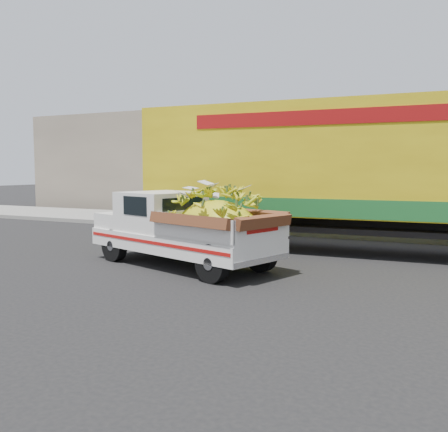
% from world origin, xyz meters
% --- Properties ---
extents(ground, '(100.00, 100.00, 0.00)m').
position_xyz_m(ground, '(0.00, 0.00, 0.00)').
color(ground, black).
rests_on(ground, ground).
extents(curb, '(60.00, 0.25, 0.15)m').
position_xyz_m(curb, '(0.00, 6.31, 0.07)').
color(curb, gray).
rests_on(curb, ground).
extents(sidewalk, '(60.00, 4.00, 0.14)m').
position_xyz_m(sidewalk, '(0.00, 8.41, 0.07)').
color(sidewalk, gray).
rests_on(sidewalk, ground).
extents(building_left, '(18.00, 6.00, 5.00)m').
position_xyz_m(building_left, '(-8.00, 14.31, 2.50)').
color(building_left, gray).
rests_on(building_left, ground).
extents(pickup_truck, '(4.91, 3.02, 1.62)m').
position_xyz_m(pickup_truck, '(-0.65, 0.24, 0.87)').
color(pickup_truck, black).
rests_on(pickup_truck, ground).
extents(semi_trailer, '(12.03, 3.03, 3.80)m').
position_xyz_m(semi_trailer, '(2.41, 3.86, 2.12)').
color(semi_trailer, black).
rests_on(semi_trailer, ground).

